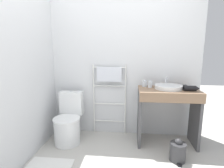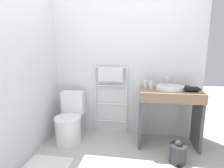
# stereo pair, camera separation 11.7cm
# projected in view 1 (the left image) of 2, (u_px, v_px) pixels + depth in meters

# --- Properties ---
(wall_back) EXTENTS (2.54, 0.12, 2.60)m
(wall_back) POSITION_uv_depth(u_px,v_px,m) (121.00, 58.00, 2.90)
(wall_back) COLOR silver
(wall_back) RESTS_ON ground_plane
(wall_side) EXTENTS (0.12, 2.04, 2.60)m
(wall_side) POSITION_uv_depth(u_px,v_px,m) (26.00, 60.00, 2.29)
(wall_side) COLOR silver
(wall_side) RESTS_ON ground_plane
(toilet) EXTENTS (0.41, 0.54, 0.77)m
(toilet) POSITION_uv_depth(u_px,v_px,m) (68.00, 123.00, 2.74)
(toilet) COLOR white
(toilet) RESTS_ON ground_plane
(towel_radiator) EXTENTS (0.56, 0.06, 1.20)m
(towel_radiator) POSITION_uv_depth(u_px,v_px,m) (109.00, 84.00, 2.89)
(towel_radiator) COLOR white
(towel_radiator) RESTS_ON ground_plane
(vanity_counter) EXTENTS (0.87, 0.51, 0.86)m
(vanity_counter) POSITION_uv_depth(u_px,v_px,m) (168.00, 108.00, 2.61)
(vanity_counter) COLOR #84664C
(vanity_counter) RESTS_ON ground_plane
(sink_basin) EXTENTS (0.40, 0.40, 0.06)m
(sink_basin) POSITION_uv_depth(u_px,v_px,m) (168.00, 87.00, 2.58)
(sink_basin) COLOR white
(sink_basin) RESTS_ON vanity_counter
(faucet) EXTENTS (0.02, 0.10, 0.14)m
(faucet) POSITION_uv_depth(u_px,v_px,m) (166.00, 81.00, 2.75)
(faucet) COLOR silver
(faucet) RESTS_ON vanity_counter
(cup_near_wall) EXTENTS (0.07, 0.07, 0.10)m
(cup_near_wall) POSITION_uv_depth(u_px,v_px,m) (145.00, 83.00, 2.74)
(cup_near_wall) COLOR silver
(cup_near_wall) RESTS_ON vanity_counter
(cup_near_edge) EXTENTS (0.06, 0.06, 0.10)m
(cup_near_edge) POSITION_uv_depth(u_px,v_px,m) (150.00, 84.00, 2.67)
(cup_near_edge) COLOR silver
(cup_near_edge) RESTS_ON vanity_counter
(hair_dryer) EXTENTS (0.22, 0.17, 0.07)m
(hair_dryer) POSITION_uv_depth(u_px,v_px,m) (190.00, 88.00, 2.46)
(hair_dryer) COLOR black
(hair_dryer) RESTS_ON vanity_counter
(trash_bin) EXTENTS (0.20, 0.24, 0.31)m
(trash_bin) POSITION_uv_depth(u_px,v_px,m) (178.00, 151.00, 2.27)
(trash_bin) COLOR #333335
(trash_bin) RESTS_ON ground_plane
(bath_mat) EXTENTS (0.56, 0.36, 0.01)m
(bath_mat) POSITION_uv_depth(u_px,v_px,m) (48.00, 167.00, 2.15)
(bath_mat) COLOR silver
(bath_mat) RESTS_ON ground_plane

